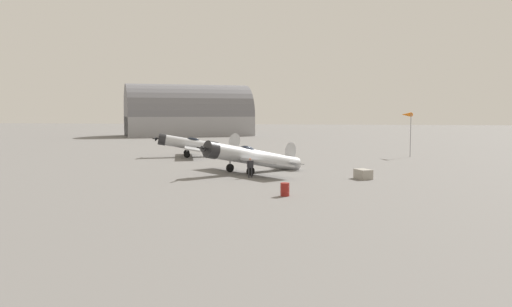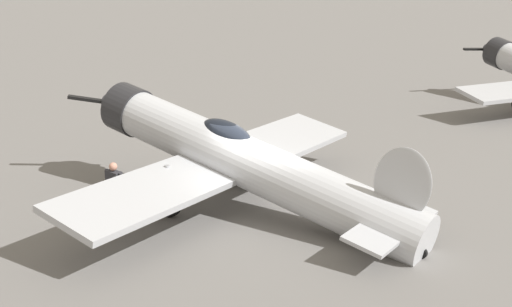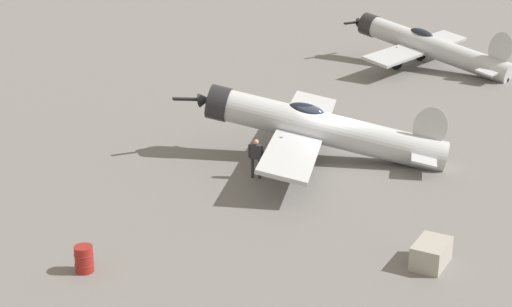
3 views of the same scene
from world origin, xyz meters
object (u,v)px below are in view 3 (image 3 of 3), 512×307
object	(u,v)px
equipment_crate	(431,254)
airplane_mid_apron	(428,46)
airplane_foreground	(317,128)
ground_crew_mechanic	(256,155)
fuel_drum	(84,259)

from	to	relation	value
equipment_crate	airplane_mid_apron	bearing A→B (deg)	-132.11
airplane_foreground	ground_crew_mechanic	world-z (taller)	airplane_foreground
ground_crew_mechanic	equipment_crate	bearing A→B (deg)	-130.29
airplane_foreground	fuel_drum	bearing A→B (deg)	62.54
airplane_foreground	airplane_mid_apron	distance (m)	18.93
airplane_foreground	equipment_crate	world-z (taller)	airplane_foreground
airplane_mid_apron	equipment_crate	world-z (taller)	airplane_mid_apron
airplane_foreground	fuel_drum	world-z (taller)	airplane_foreground
equipment_crate	fuel_drum	distance (m)	11.43
airplane_mid_apron	ground_crew_mechanic	distance (m)	22.25
airplane_mid_apron	fuel_drum	bearing A→B (deg)	98.54
airplane_foreground	fuel_drum	size ratio (longest dim) A/B	11.53
airplane_foreground	ground_crew_mechanic	distance (m)	3.60
ground_crew_mechanic	equipment_crate	size ratio (longest dim) A/B	0.92
fuel_drum	airplane_foreground	bearing A→B (deg)	-159.37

